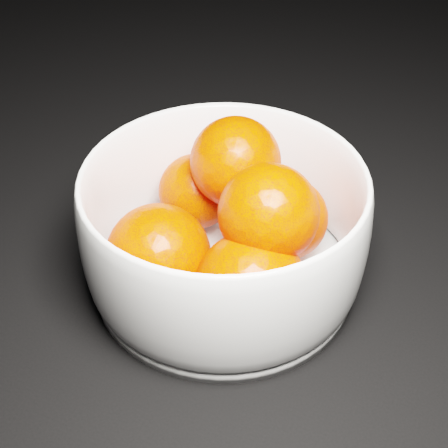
% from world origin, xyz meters
% --- Properties ---
extents(ground, '(3.00, 3.00, 0.00)m').
position_xyz_m(ground, '(0.00, 0.00, 0.00)').
color(ground, black).
rests_on(ground, ground).
extents(bowl, '(0.24, 0.24, 0.12)m').
position_xyz_m(bowl, '(0.25, -0.06, 0.06)').
color(bowl, white).
rests_on(bowl, ground).
extents(orange_pile, '(0.18, 0.18, 0.13)m').
position_xyz_m(orange_pile, '(0.26, -0.06, 0.07)').
color(orange_pile, '#EA2D00').
rests_on(orange_pile, bowl).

